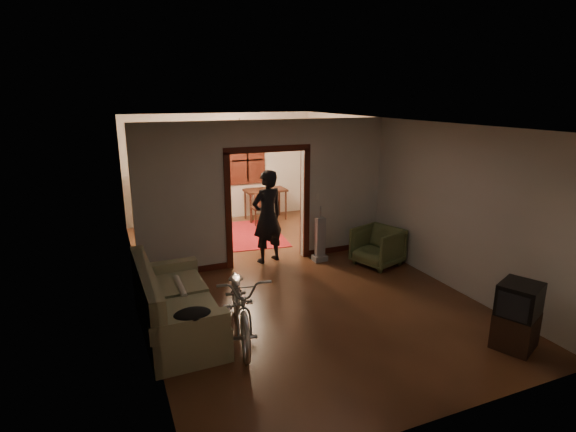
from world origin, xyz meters
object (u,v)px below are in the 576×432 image
armchair (378,247)px  person (267,217)px  locker (178,198)px  bicycle (241,301)px  desk (265,205)px  sofa (177,299)px

armchair → person: 2.24m
armchair → person: size_ratio=0.44×
armchair → locker: (-3.18, 3.97, 0.42)m
bicycle → locker: 5.54m
desk → armchair: bearing=-91.5°
sofa → locker: locker is taller
sofa → locker: size_ratio=1.35×
armchair → desk: bearing=173.7°
sofa → bicycle: (0.79, -0.47, 0.02)m
person → locker: person is taller
person → desk: 3.21m
sofa → armchair: bearing=13.6°
bicycle → sofa: bearing=160.0°
person → armchair: bearing=137.3°
sofa → desk: 6.00m
bicycle → armchair: (3.26, 1.56, -0.14)m
sofa → desk: (3.16, 5.10, -0.09)m
bicycle → armchair: bearing=36.3°
person → desk: size_ratio=1.70×
bicycle → locker: (0.08, 5.53, 0.28)m
desk → person: bearing=-123.1°
sofa → person: 3.03m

